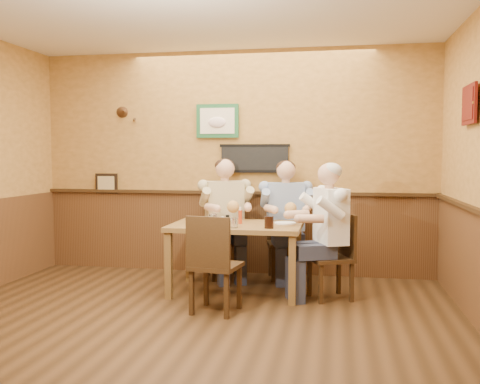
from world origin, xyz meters
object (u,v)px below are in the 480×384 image
object	(u,v)px
chair_back_left	(225,241)
chair_right_end	(330,256)
hot_sauce_bottle	(240,216)
diner_tan_shirt	(225,225)
diner_white_elder	(331,238)
dining_table	(236,232)
chair_near_side	(216,263)
salt_shaker	(222,220)
pepper_shaker	(228,220)
cola_tumbler	(269,222)
chair_back_right	(285,242)
water_glass_left	(213,220)
diner_blue_polo	(285,226)
water_glass_mid	(234,223)

from	to	relation	value
chair_back_left	chair_right_end	size ratio (longest dim) A/B	1.02
chair_right_end	hot_sauce_bottle	distance (m)	1.05
chair_right_end	diner_tan_shirt	xyz separation A→B (m)	(-1.28, 0.73, 0.21)
chair_back_left	diner_white_elder	xyz separation A→B (m)	(1.28, -0.73, 0.18)
diner_tan_shirt	diner_white_elder	bearing A→B (deg)	-54.59
dining_table	chair_near_side	bearing A→B (deg)	-94.27
chair_right_end	diner_white_elder	bearing A→B (deg)	0.00
diner_tan_shirt	salt_shaker	distance (m)	0.73
chair_right_end	pepper_shaker	size ratio (longest dim) A/B	8.97
diner_white_elder	cola_tumbler	size ratio (longest dim) A/B	10.27
chair_back_right	diner_tan_shirt	bearing A→B (deg)	173.94
chair_back_right	hot_sauce_bottle	distance (m)	0.92
cola_tumbler	hot_sauce_bottle	distance (m)	0.46
chair_near_side	hot_sauce_bottle	distance (m)	0.86
diner_tan_shirt	water_glass_left	xyz separation A→B (m)	(0.06, -0.85, 0.16)
chair_near_side	diner_white_elder	world-z (taller)	diner_white_elder
hot_sauce_bottle	pepper_shaker	bearing A→B (deg)	-156.13
chair_back_left	diner_blue_polo	world-z (taller)	diner_blue_polo
dining_table	water_glass_mid	size ratio (longest dim) A/B	13.24
chair_back_right	diner_blue_polo	size ratio (longest dim) A/B	0.70
diner_white_elder	hot_sauce_bottle	size ratio (longest dim) A/B	7.70
diner_white_elder	pepper_shaker	xyz separation A→B (m)	(-1.10, 0.04, 0.17)
diner_white_elder	hot_sauce_bottle	world-z (taller)	diner_white_elder
chair_near_side	chair_right_end	bearing A→B (deg)	-138.87
diner_tan_shirt	diner_white_elder	world-z (taller)	diner_tan_shirt
water_glass_mid	cola_tumbler	xyz separation A→B (m)	(0.35, 0.03, 0.01)
diner_white_elder	chair_back_right	bearing A→B (deg)	-169.24
chair_back_right	water_glass_left	size ratio (longest dim) A/B	7.23
chair_near_side	water_glass_mid	world-z (taller)	chair_near_side
cola_tumbler	hot_sauce_bottle	bearing A→B (deg)	139.60
cola_tumbler	diner_tan_shirt	bearing A→B (deg)	125.29
chair_back_right	chair_right_end	world-z (taller)	chair_back_right
dining_table	chair_back_right	size ratio (longest dim) A/B	1.56
salt_shaker	hot_sauce_bottle	bearing A→B (deg)	21.24
water_glass_left	hot_sauce_bottle	xyz separation A→B (m)	(0.25, 0.22, 0.02)
dining_table	pepper_shaker	bearing A→B (deg)	-159.47
diner_tan_shirt	hot_sauce_bottle	xyz separation A→B (m)	(0.31, -0.64, 0.18)
chair_right_end	diner_blue_polo	distance (m)	1.01
chair_back_left	water_glass_left	bearing A→B (deg)	-110.79
dining_table	diner_white_elder	size ratio (longest dim) A/B	1.10
chair_near_side	diner_tan_shirt	bearing A→B (deg)	-72.32
dining_table	chair_back_right	world-z (taller)	chair_back_right
diner_white_elder	cola_tumbler	distance (m)	0.67
water_glass_mid	diner_tan_shirt	bearing A→B (deg)	107.73
chair_back_right	water_glass_mid	xyz separation A→B (m)	(-0.42, -1.05, 0.35)
cola_tumbler	diner_white_elder	bearing A→B (deg)	17.97
cola_tumbler	diner_blue_polo	bearing A→B (deg)	86.10
chair_right_end	salt_shaker	size ratio (longest dim) A/B	10.83
chair_back_right	water_glass_left	world-z (taller)	chair_back_right
chair_back_right	dining_table	bearing A→B (deg)	-134.58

